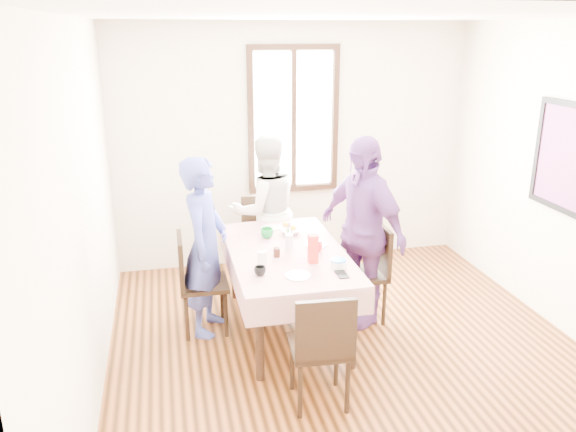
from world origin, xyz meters
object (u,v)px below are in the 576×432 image
(chair_right, at_px, (362,274))
(person_far, at_px, (265,211))
(person_right, at_px, (362,231))
(chair_far, at_px, (265,241))
(chair_near, at_px, (320,346))
(person_left, at_px, (204,247))
(chair_left, at_px, (204,283))
(dining_table, at_px, (287,291))

(chair_right, xyz_separation_m, person_far, (-0.72, 1.03, 0.35))
(chair_right, xyz_separation_m, person_right, (-0.02, 0.00, 0.42))
(chair_far, relative_size, chair_near, 1.00)
(chair_far, height_order, person_left, person_left)
(chair_left, distance_m, person_left, 0.35)
(person_right, bearing_deg, chair_far, -170.44)
(chair_left, xyz_separation_m, chair_near, (0.72, -1.25, 0.00))
(chair_right, bearing_deg, person_right, 92.44)
(chair_far, bearing_deg, person_left, 50.01)
(chair_far, xyz_separation_m, chair_near, (0.00, -2.19, 0.00))
(person_left, height_order, person_far, person_left)
(chair_left, xyz_separation_m, chair_right, (1.45, -0.10, 0.00))
(chair_near, bearing_deg, chair_left, 123.84)
(chair_far, height_order, chair_near, same)
(chair_left, relative_size, person_right, 0.52)
(chair_left, relative_size, chair_far, 1.00)
(dining_table, height_order, chair_far, chair_far)
(chair_left, xyz_separation_m, person_left, (0.02, 0.00, 0.35))
(dining_table, distance_m, chair_far, 1.10)
(chair_far, height_order, person_far, person_far)
(chair_far, distance_m, person_far, 0.35)
(chair_left, bearing_deg, chair_far, 143.05)
(chair_left, xyz_separation_m, person_far, (0.72, 0.93, 0.35))
(person_left, relative_size, person_far, 1.00)
(chair_near, bearing_deg, person_right, 62.10)
(chair_near, xyz_separation_m, person_left, (-0.70, 1.25, 0.35))
(chair_left, bearing_deg, person_far, 142.46)
(chair_left, bearing_deg, dining_table, 78.78)
(chair_near, height_order, person_far, person_far)
(chair_left, bearing_deg, person_left, 90.45)
(chair_right, distance_m, chair_near, 1.35)
(chair_far, bearing_deg, chair_near, 86.66)
(person_left, bearing_deg, person_right, -73.58)
(dining_table, height_order, person_far, person_far)
(dining_table, relative_size, chair_far, 1.75)
(dining_table, height_order, chair_near, chair_near)
(chair_left, bearing_deg, chair_right, 86.51)
(chair_near, bearing_deg, chair_right, 61.41)
(chair_far, distance_m, person_left, 1.23)
(chair_far, relative_size, person_right, 0.52)
(chair_near, distance_m, person_far, 2.20)
(dining_table, bearing_deg, chair_far, 90.00)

